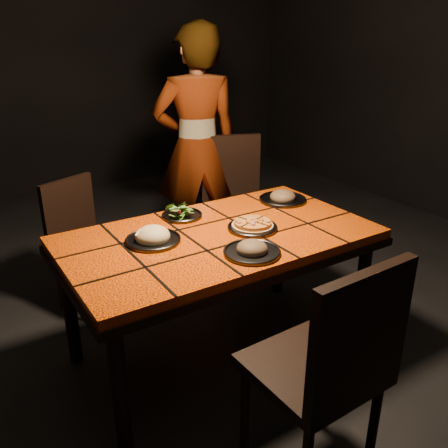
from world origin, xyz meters
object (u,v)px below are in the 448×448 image
dining_table (219,247)px  chair_near (331,363)px  plate_pizza (252,226)px  plate_pasta (153,237)px  chair_far_right (233,194)px  diner (197,149)px  chair_far_left (81,235)px

dining_table → chair_near: (-0.09, -0.93, -0.09)m
plate_pizza → plate_pasta: (-0.51, 0.14, 0.01)m
chair_far_right → plate_pasta: (-1.03, -0.83, 0.20)m
diner → plate_pasta: size_ratio=6.44×
diner → plate_pizza: diner is taller
dining_table → chair_near: bearing=-95.2°
chair_far_left → diner: diner is taller
plate_pasta → chair_near: bearing=-76.2°
chair_near → diner: bearing=-108.0°
chair_near → diner: 2.19m
chair_near → plate_pasta: (-0.25, 1.02, 0.19)m
dining_table → chair_far_right: (0.70, 0.91, -0.10)m
chair_near → dining_table: bearing=-96.9°
dining_table → chair_far_left: chair_far_left is taller
plate_pizza → plate_pasta: bearing=165.1°
chair_far_right → plate_pasta: 1.34m
chair_near → chair_far_left: size_ratio=1.19×
chair_near → plate_pizza: bearing=-108.5°
chair_near → plate_pizza: 0.94m
plate_pizza → plate_pasta: size_ratio=1.00×
plate_pizza → diner: bearing=74.0°
chair_far_left → plate_pasta: 0.92m
chair_far_left → plate_pizza: chair_far_left is taller
plate_pasta → diner: bearing=51.2°
chair_far_left → plate_pasta: bearing=-104.7°
dining_table → chair_far_right: bearing=52.6°
chair_near → chair_far_left: chair_near is taller
chair_near → diner: diner is taller
chair_far_left → diner: bearing=-11.9°
chair_far_left → chair_far_right: (1.16, -0.04, 0.08)m
chair_near → diner: size_ratio=0.57×
chair_far_right → plate_pizza: bearing=-96.3°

